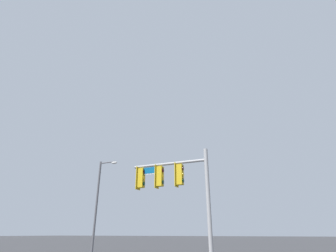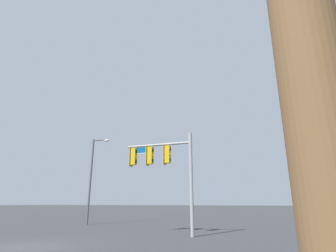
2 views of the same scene
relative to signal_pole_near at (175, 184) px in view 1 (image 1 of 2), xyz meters
The scene contains 2 objects.
signal_pole_near is the anchor object (origin of this frame).
street_lamp 10.55m from the signal_pole_near, 29.44° to the right, with size 1.86×0.28×7.78m.
Camera 1 is at (-9.59, 6.98, 1.83)m, focal length 28.00 mm.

